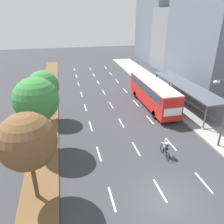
{
  "coord_description": "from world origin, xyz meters",
  "views": [
    {
      "loc": [
        -5.92,
        -9.74,
        11.57
      ],
      "look_at": [
        -0.95,
        12.01,
        1.2
      ],
      "focal_mm": 34.9,
      "sensor_mm": 36.0,
      "label": 1
    }
  ],
  "objects": [
    {
      "name": "building_far_right",
      "position": [
        18.34,
        43.66,
        11.73
      ],
      "size": [
        7.76,
        14.34,
        23.46
      ],
      "primitive_type": "cube",
      "color": "slate",
      "rests_on": "ground"
    },
    {
      "name": "median_strip",
      "position": [
        -8.3,
        20.0,
        0.06
      ],
      "size": [
        2.6,
        52.0,
        0.12
      ],
      "primitive_type": "cube",
      "color": "brown",
      "rests_on": "ground"
    },
    {
      "name": "ground_plane",
      "position": [
        0.0,
        0.0,
        0.0
      ],
      "size": [
        140.0,
        140.0,
        0.0
      ],
      "primitive_type": "plane",
      "color": "#38383D"
    },
    {
      "name": "lane_divider_left",
      "position": [
        -3.5,
        16.7,
        0.0
      ],
      "size": [
        0.14,
        44.4,
        0.01
      ],
      "color": "white",
      "rests_on": "ground"
    },
    {
      "name": "median_tree_third",
      "position": [
        -8.19,
        14.23,
        4.08
      ],
      "size": [
        3.41,
        3.41,
        5.68
      ],
      "color": "brown",
      "rests_on": "median_strip"
    },
    {
      "name": "sidewalk_right",
      "position": [
        9.25,
        20.0,
        0.07
      ],
      "size": [
        4.5,
        52.0,
        0.15
      ],
      "primitive_type": "cube",
      "color": "#9E9E99",
      "rests_on": "ground"
    },
    {
      "name": "lane_divider_right",
      "position": [
        3.5,
        16.7,
        0.0
      ],
      "size": [
        0.14,
        44.4,
        0.01
      ],
      "color": "white",
      "rests_on": "ground"
    },
    {
      "name": "lane_divider_center",
      "position": [
        0.0,
        16.7,
        0.0
      ],
      "size": [
        0.14,
        44.4,
        0.01
      ],
      "color": "white",
      "rests_on": "ground"
    },
    {
      "name": "bus_shelter",
      "position": [
        9.53,
        14.26,
        1.86
      ],
      "size": [
        2.9,
        13.59,
        2.86
      ],
      "color": "gray",
      "rests_on": "sidewalk_right"
    },
    {
      "name": "bus",
      "position": [
        5.25,
        15.21,
        2.07
      ],
      "size": [
        2.54,
        11.29,
        3.37
      ],
      "color": "red",
      "rests_on": "ground"
    },
    {
      "name": "building_mid_right",
      "position": [
        18.27,
        33.04,
        6.13
      ],
      "size": [
        8.09,
        11.2,
        12.26
      ],
      "primitive_type": "cube",
      "color": "gray",
      "rests_on": "ground"
    },
    {
      "name": "cyclist",
      "position": [
        2.09,
        4.55,
        0.79
      ],
      "size": [
        0.46,
        1.82,
        1.71
      ],
      "color": "black",
      "rests_on": "ground"
    },
    {
      "name": "building_near_right",
      "position": [
        19.18,
        22.15,
        7.11
      ],
      "size": [
        11.67,
        14.54,
        14.22
      ],
      "primitive_type": "cube",
      "color": "slate",
      "rests_on": "ground"
    },
    {
      "name": "median_tree_second",
      "position": [
        -8.35,
        8.19,
        4.82
      ],
      "size": [
        3.83,
        3.83,
        6.63
      ],
      "color": "brown",
      "rests_on": "median_strip"
    },
    {
      "name": "median_tree_nearest",
      "position": [
        -8.41,
        2.15,
        4.49
      ],
      "size": [
        3.59,
        3.59,
        6.18
      ],
      "color": "brown",
      "rests_on": "median_strip"
    }
  ]
}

